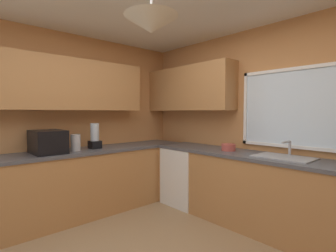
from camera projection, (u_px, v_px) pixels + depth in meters
The scene contains 9 objects.
room_shell at pixel (163, 81), 2.67m from camera, with size 4.20×3.89×2.61m.
counter_run_left at pixel (72, 184), 3.41m from camera, with size 0.65×3.50×0.91m.
counter_run_back at pixel (267, 193), 3.03m from camera, with size 3.29×0.65×0.91m.
dishwasher at pixel (187, 176), 3.96m from camera, with size 0.60×0.60×0.86m, color white.
microwave at pixel (48, 142), 3.19m from camera, with size 0.48×0.36×0.29m, color black.
kettle at pixel (76, 143), 3.40m from camera, with size 0.13×0.13×0.22m, color #B7B7BC.
sink_assembly at pixel (284, 157), 2.87m from camera, with size 0.62×0.40×0.19m.
bowl at pixel (228, 147), 3.40m from camera, with size 0.19×0.19×0.09m, color #B74C42.
blender_appliance at pixel (95, 137), 3.61m from camera, with size 0.15×0.15×0.36m.
Camera 1 is at (1.63, -1.29, 1.42)m, focal length 27.17 mm.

